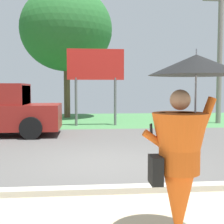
{
  "coord_description": "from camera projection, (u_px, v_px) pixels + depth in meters",
  "views": [
    {
      "loc": [
        -0.46,
        -6.99,
        1.71
      ],
      "look_at": [
        0.28,
        1.0,
        1.1
      ],
      "focal_mm": 49.95,
      "sensor_mm": 36.0,
      "label": 1
    }
  ],
  "objects": [
    {
      "name": "monk_pedestrian",
      "position": [
        183.0,
        144.0,
        3.35
      ],
      "size": [
        1.09,
        1.02,
        2.13
      ],
      "rotation": [
        0.0,
        0.0,
        -0.21
      ],
      "color": "#E55B19",
      "rests_on": "ground_plane"
    },
    {
      "name": "utility_pole",
      "position": [
        220.0,
        53.0,
        15.09
      ],
      "size": [
        1.8,
        0.24,
        6.55
      ],
      "color": "gray",
      "rests_on": "ground_plane"
    },
    {
      "name": "ground_plane",
      "position": [
        98.0,
        143.0,
        10.04
      ],
      "size": [
        40.0,
        22.0,
        0.2
      ],
      "color": "#565451"
    },
    {
      "name": "roadside_billboard",
      "position": [
        96.0,
        70.0,
        14.2
      ],
      "size": [
        2.6,
        0.12,
        3.5
      ],
      "color": "slate",
      "rests_on": "ground_plane"
    },
    {
      "name": "tree_center_back",
      "position": [
        66.0,
        30.0,
        17.99
      ],
      "size": [
        5.29,
        5.29,
        7.51
      ],
      "color": "brown",
      "rests_on": "ground_plane"
    }
  ]
}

